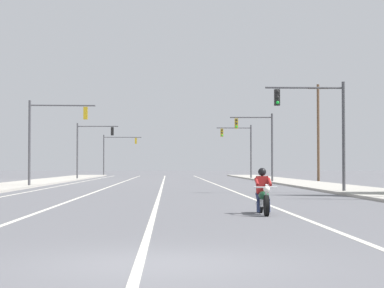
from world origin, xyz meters
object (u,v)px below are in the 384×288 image
Objects in this scene: traffic_signal_near_right at (321,120)px; traffic_signal_far_right at (241,144)px; traffic_signal_far_left at (115,148)px; utility_pole_right_far at (318,131)px; traffic_signal_mid_right at (260,138)px; motorcycle_with_rider at (263,196)px; traffic_signal_mid_left at (89,142)px; traffic_signal_near_left at (49,130)px.

traffic_signal_far_right is at bearing 90.14° from traffic_signal_near_right.
traffic_signal_far_right is at bearing -58.24° from traffic_signal_far_left.
traffic_signal_mid_right is at bearing -135.06° from utility_pole_right_far.
traffic_signal_far_right is (5.41, 57.50, 3.46)m from motorcycle_with_rider.
traffic_signal_mid_left is 29.29m from traffic_signal_far_left.
traffic_signal_near_right is 23.64m from traffic_signal_mid_right.
traffic_signal_mid_right is 1.00× the size of traffic_signal_far_right.
motorcycle_with_rider is 0.35× the size of traffic_signal_mid_right.
traffic_signal_mid_right is 46.89m from traffic_signal_far_left.
traffic_signal_near_left is 1.00× the size of traffic_signal_far_left.
motorcycle_with_rider is at bearing -95.37° from traffic_signal_far_right.
traffic_signal_mid_right is at bearing 90.60° from traffic_signal_near_right.
traffic_signal_far_right is at bearing 121.21° from utility_pole_right_far.
motorcycle_with_rider is 48.43m from utility_pole_right_far.
traffic_signal_near_left and traffic_signal_mid_left have the same top height.
traffic_signal_near_left is 1.00× the size of traffic_signal_mid_left.
traffic_signal_mid_right is 22.38m from traffic_signal_mid_left.
traffic_signal_near_right reaches higher than motorcycle_with_rider.
utility_pole_right_far reaches higher than traffic_signal_mid_left.
traffic_signal_near_left is 29.89m from utility_pole_right_far.
traffic_signal_mid_left is 1.00× the size of traffic_signal_far_left.
traffic_signal_mid_left is (-11.62, 54.75, 3.49)m from motorcycle_with_rider.
traffic_signal_far_right is (-0.10, 41.07, -0.03)m from traffic_signal_near_right.
traffic_signal_far_right is 31.21m from traffic_signal_far_left.
traffic_signal_mid_right is at bearing 35.23° from traffic_signal_near_left.
traffic_signal_near_left is 1.00× the size of traffic_signal_mid_right.
traffic_signal_far_left is (0.60, 29.28, 0.07)m from traffic_signal_mid_left.
traffic_signal_mid_left is at bearing 138.98° from traffic_signal_mid_right.
motorcycle_with_rider is at bearing -78.01° from traffic_signal_mid_left.
traffic_signal_near_left is at bearing -141.72° from utility_pole_right_far.
utility_pole_right_far is at bearing 75.67° from motorcycle_with_rider.
traffic_signal_far_right is 0.64× the size of utility_pole_right_far.
traffic_signal_far_right reaches higher than motorcycle_with_rider.
traffic_signal_near_right and traffic_signal_near_left have the same top height.
traffic_signal_near_left is at bearing -90.51° from traffic_signal_far_left.
traffic_signal_mid_right reaches higher than motorcycle_with_rider.
traffic_signal_near_right is 41.07m from traffic_signal_far_right.
traffic_signal_mid_right is 1.00× the size of traffic_signal_far_left.
traffic_signal_near_right is 1.00× the size of traffic_signal_far_left.
traffic_signal_mid_right is at bearing 82.52° from motorcycle_with_rider.
utility_pole_right_far reaches higher than traffic_signal_near_left.
traffic_signal_near_right is 30.99m from utility_pole_right_far.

